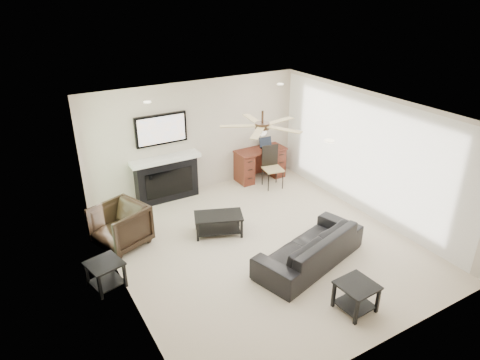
{
  "coord_description": "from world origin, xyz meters",
  "views": [
    {
      "loc": [
        -3.67,
        -5.46,
        4.39
      ],
      "look_at": [
        -0.24,
        0.41,
        1.21
      ],
      "focal_mm": 32.0,
      "sensor_mm": 36.0,
      "label": 1
    }
  ],
  "objects_px": {
    "sofa": "(310,247)",
    "coffee_table": "(219,224)",
    "armchair": "(120,226)",
    "fireplace_unit": "(165,159)",
    "desk": "(260,164)"
  },
  "relations": [
    {
      "from": "armchair",
      "to": "desk",
      "type": "distance_m",
      "value": 3.92
    },
    {
      "from": "armchair",
      "to": "fireplace_unit",
      "type": "xyz_separation_m",
      "value": [
        1.4,
        1.26,
        0.56
      ]
    },
    {
      "from": "armchair",
      "to": "coffee_table",
      "type": "xyz_separation_m",
      "value": [
        1.7,
        -0.55,
        -0.19
      ]
    },
    {
      "from": "sofa",
      "to": "armchair",
      "type": "bearing_deg",
      "value": -55.34
    },
    {
      "from": "sofa",
      "to": "coffee_table",
      "type": "relative_size",
      "value": 2.35
    },
    {
      "from": "coffee_table",
      "to": "fireplace_unit",
      "type": "xyz_separation_m",
      "value": [
        -0.3,
        1.81,
        0.75
      ]
    },
    {
      "from": "coffee_table",
      "to": "fireplace_unit",
      "type": "relative_size",
      "value": 0.47
    },
    {
      "from": "fireplace_unit",
      "to": "coffee_table",
      "type": "bearing_deg",
      "value": -80.5
    },
    {
      "from": "sofa",
      "to": "coffee_table",
      "type": "distance_m",
      "value": 1.84
    },
    {
      "from": "coffee_table",
      "to": "desk",
      "type": "height_order",
      "value": "desk"
    },
    {
      "from": "sofa",
      "to": "fireplace_unit",
      "type": "distance_m",
      "value": 3.67
    },
    {
      "from": "sofa",
      "to": "fireplace_unit",
      "type": "bearing_deg",
      "value": -86.33
    },
    {
      "from": "sofa",
      "to": "desk",
      "type": "bearing_deg",
      "value": -124.58
    },
    {
      "from": "armchair",
      "to": "sofa",
      "type": "bearing_deg",
      "value": 29.57
    },
    {
      "from": "sofa",
      "to": "armchair",
      "type": "height_order",
      "value": "armchair"
    }
  ]
}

